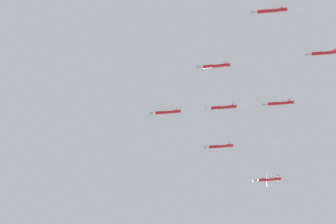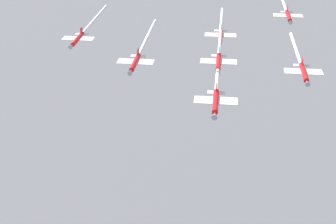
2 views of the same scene
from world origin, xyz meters
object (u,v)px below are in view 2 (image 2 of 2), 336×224
jet_port_inner (300,62)px  jet_lead (217,84)px  jet_starboard_inner (141,50)px  jet_port_outer (219,51)px  jet_port_trail (221,29)px  jet_starboard_trail (285,8)px  jet_center_rear (86,29)px

jet_port_inner → jet_lead: bearing=41.7°
jet_starboard_inner → jet_port_outer: jet_port_outer is taller
jet_lead → jet_port_trail: (-38.02, -2.35, -0.28)m
jet_port_inner → jet_port_outer: jet_port_outer is taller
jet_starboard_inner → jet_starboard_trail: jet_starboard_trail is taller
jet_port_trail → jet_starboard_inner: bearing=46.7°
jet_center_rear → jet_starboard_trail: 58.30m
jet_starboard_inner → jet_starboard_trail: 52.34m
jet_port_trail → jet_lead: bearing=90.0°
jet_port_outer → jet_starboard_trail: 40.95m
jet_port_outer → jet_lead: bearing=90.0°
jet_center_rear → jet_starboard_trail: bearing=-161.4°
jet_lead → jet_starboard_inner: 26.12m
jet_port_inner → jet_port_trail: size_ratio=1.03×
jet_port_outer → jet_starboard_trail: bearing=-116.7°
jet_center_rear → jet_starboard_inner: bearing=134.6°
jet_port_inner → jet_port_trail: 28.45m
jet_port_outer → jet_port_trail: 18.93m
jet_center_rear → jet_starboard_trail: jet_starboard_trail is taller
jet_port_inner → jet_starboard_inner: jet_starboard_inner is taller
jet_center_rear → jet_starboard_trail: (-21.93, 53.95, 2.74)m
jet_port_outer → jet_center_rear: bearing=-26.1°
jet_lead → jet_starboard_inner: size_ratio=0.99×
jet_starboard_inner → jet_center_rear: (-17.46, -19.51, -1.34)m
jet_lead → jet_port_outer: bearing=-90.0°
jet_center_rear → jet_port_trail: size_ratio=1.22×
jet_lead → jet_center_rear: 52.33m
jet_lead → jet_port_trail: jet_lead is taller
jet_lead → jet_starboard_inner: jet_lead is taller
jet_starboard_inner → jet_port_trail: 26.85m
jet_port_outer → jet_port_trail: jet_port_outer is taller
jet_starboard_inner → jet_center_rear: bearing=-45.4°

